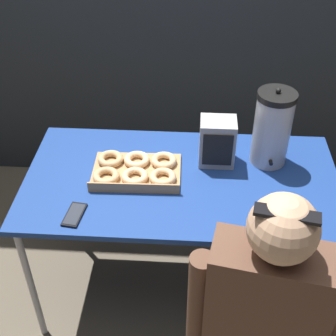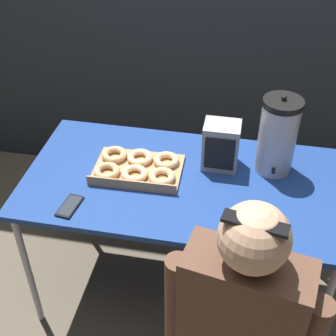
{
  "view_description": "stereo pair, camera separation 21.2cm",
  "coord_description": "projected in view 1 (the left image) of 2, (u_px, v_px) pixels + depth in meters",
  "views": [
    {
      "loc": [
        0.04,
        -1.66,
        2.15
      ],
      "look_at": [
        -0.06,
        0.0,
        0.84
      ],
      "focal_mm": 50.0,
      "sensor_mm": 36.0,
      "label": 1
    },
    {
      "loc": [
        0.25,
        -1.63,
        2.15
      ],
      "look_at": [
        -0.06,
        0.0,
        0.84
      ],
      "focal_mm": 50.0,
      "sensor_mm": 36.0,
      "label": 2
    }
  ],
  "objects": [
    {
      "name": "person_seated",
      "position": [
        260.0,
        333.0,
        1.72
      ],
      "size": [
        0.55,
        0.28,
        1.27
      ],
      "rotation": [
        0.0,
        0.0,
        2.96
      ],
      "color": "#33332D",
      "rests_on": "ground"
    },
    {
      "name": "space_heater",
      "position": [
        217.0,
        142.0,
        2.19
      ],
      "size": [
        0.17,
        0.14,
        0.23
      ],
      "color": "#9E9E9E",
      "rests_on": "folding_table"
    },
    {
      "name": "ground_plane",
      "position": [
        179.0,
        285.0,
        2.64
      ],
      "size": [
        12.0,
        12.0,
        0.0
      ],
      "primitive_type": "plane",
      "color": "brown"
    },
    {
      "name": "coffee_urn",
      "position": [
        272.0,
        128.0,
        2.15
      ],
      "size": [
        0.18,
        0.2,
        0.39
      ],
      "color": "#B7B7BC",
      "rests_on": "folding_table"
    },
    {
      "name": "folding_table",
      "position": [
        182.0,
        187.0,
        2.18
      ],
      "size": [
        1.45,
        0.77,
        0.78
      ],
      "color": "navy",
      "rests_on": "ground"
    },
    {
      "name": "cell_phone",
      "position": [
        74.0,
        215.0,
        1.96
      ],
      "size": [
        0.09,
        0.15,
        0.01
      ],
      "rotation": [
        0.0,
        0.0,
        -0.13
      ],
      "color": "black",
      "rests_on": "folding_table"
    },
    {
      "name": "donut_box",
      "position": [
        136.0,
        170.0,
        2.17
      ],
      "size": [
        0.43,
        0.3,
        0.05
      ],
      "rotation": [
        0.0,
        0.0,
        0.02
      ],
      "color": "tan",
      "rests_on": "folding_table"
    }
  ]
}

